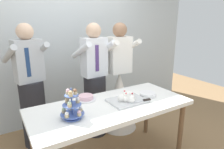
% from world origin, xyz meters
% --- Properties ---
extents(rear_wall, '(5.20, 0.10, 2.90)m').
position_xyz_m(rear_wall, '(0.00, 1.46, 1.45)').
color(rear_wall, silver).
rests_on(rear_wall, ground_plane).
extents(dessert_table, '(1.80, 0.80, 0.78)m').
position_xyz_m(dessert_table, '(0.00, 0.00, 0.70)').
color(dessert_table, white).
rests_on(dessert_table, ground_plane).
extents(cupcake_stand, '(0.23, 0.23, 0.31)m').
position_xyz_m(cupcake_stand, '(-0.49, -0.07, 0.89)').
color(cupcake_stand, '#4C66B2').
rests_on(cupcake_stand, dessert_table).
extents(main_cake_tray, '(0.43, 0.32, 0.12)m').
position_xyz_m(main_cake_tray, '(0.20, -0.02, 0.82)').
color(main_cake_tray, silver).
rests_on(main_cake_tray, dessert_table).
extents(plate_stack, '(0.20, 0.20, 0.04)m').
position_xyz_m(plate_stack, '(0.52, -0.01, 0.80)').
color(plate_stack, white).
rests_on(plate_stack, dessert_table).
extents(round_cake, '(0.24, 0.24, 0.06)m').
position_xyz_m(round_cake, '(-0.19, 0.28, 0.80)').
color(round_cake, white).
rests_on(round_cake, dessert_table).
extents(person_groom, '(0.49, 0.52, 1.66)m').
position_xyz_m(person_groom, '(0.15, 0.71, 0.75)').
color(person_groom, '#232328').
rests_on(person_groom, ground_plane).
extents(person_bride, '(0.56, 0.56, 1.66)m').
position_xyz_m(person_bride, '(0.55, 0.67, 0.58)').
color(person_bride, white).
rests_on(person_bride, ground_plane).
extents(person_guest, '(0.54, 0.57, 1.66)m').
position_xyz_m(person_guest, '(-0.69, 0.91, 0.75)').
color(person_guest, '#232328').
rests_on(person_guest, ground_plane).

